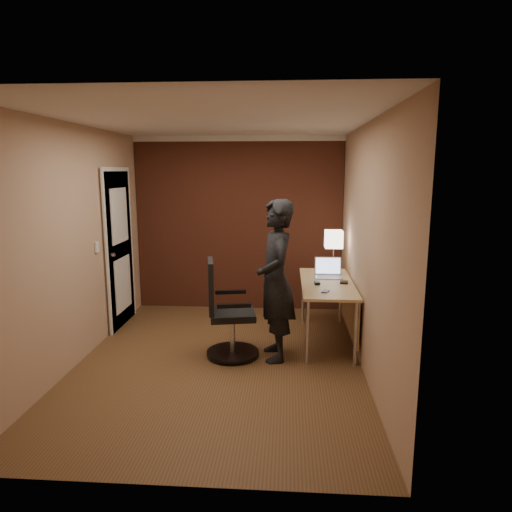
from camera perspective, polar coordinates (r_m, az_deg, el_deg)
name	(u,v)px	position (r m, az deg, el deg)	size (l,w,h in m)	color
room	(215,219)	(6.25, -5.10, 4.63)	(4.00, 4.00, 4.00)	brown
desk	(333,292)	(5.47, 9.59, -4.51)	(0.60, 1.50, 0.73)	#D4B47A
desk_lamp	(334,240)	(5.92, 9.69, 2.02)	(0.22, 0.22, 0.54)	silver
laptop	(328,271)	(5.69, 9.01, -1.91)	(0.33, 0.26, 0.23)	silver
mouse	(317,283)	(5.30, 7.65, -3.37)	(0.06, 0.10, 0.03)	black
phone	(325,291)	(4.99, 8.67, -4.40)	(0.06, 0.12, 0.01)	black
wallet	(344,282)	(5.40, 10.94, -3.25)	(0.09, 0.11, 0.02)	black
office_chair	(226,315)	(5.00, -3.76, -7.43)	(0.58, 0.64, 1.06)	black
person	(276,281)	(4.87, 2.49, -3.09)	(0.63, 0.41, 1.73)	black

